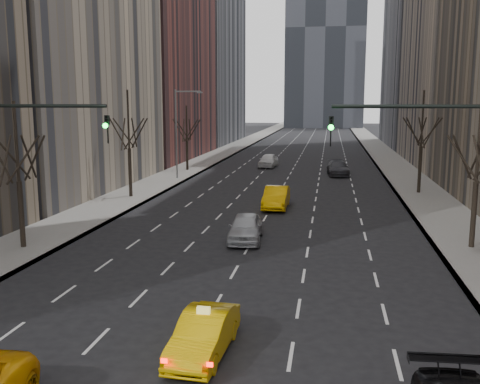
% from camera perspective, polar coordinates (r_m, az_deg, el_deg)
% --- Properties ---
extents(sidewalk_left, '(4.50, 320.00, 0.15)m').
position_cam_1_polar(sidewalk_left, '(79.89, -2.43, 3.94)').
color(sidewalk_left, slate).
rests_on(sidewalk_left, ground).
extents(sidewalk_right, '(4.50, 320.00, 0.15)m').
position_cam_1_polar(sidewalk_right, '(78.57, 15.37, 3.51)').
color(sidewalk_right, slate).
rests_on(sidewalk_right, ground).
extents(tree_lw_b, '(3.36, 3.50, 7.82)m').
position_cam_1_polar(tree_lw_b, '(30.77, -22.50, 1.03)').
color(tree_lw_b, black).
rests_on(tree_lw_b, ground).
extents(tree_lw_c, '(3.36, 3.50, 8.74)m').
position_cam_1_polar(tree_lw_c, '(45.00, -11.72, 4.45)').
color(tree_lw_c, black).
rests_on(tree_lw_c, ground).
extents(tree_lw_d, '(3.36, 3.50, 7.36)m').
position_cam_1_polar(tree_lw_d, '(62.10, -5.68, 5.52)').
color(tree_lw_d, black).
rests_on(tree_lw_d, ground).
extents(tree_rw_b, '(3.36, 3.50, 7.82)m').
position_cam_1_polar(tree_rw_b, '(31.04, 23.87, 1.01)').
color(tree_rw_b, black).
rests_on(tree_rw_b, ground).
extents(tree_rw_c, '(3.36, 3.50, 8.74)m').
position_cam_1_polar(tree_rw_c, '(48.54, 18.74, 4.50)').
color(tree_rw_c, black).
rests_on(tree_rw_c, ground).
extents(traffic_mast_right, '(6.69, 0.39, 8.00)m').
position_cam_1_polar(traffic_mast_right, '(20.49, 23.13, 2.04)').
color(traffic_mast_right, black).
rests_on(traffic_mast_right, ground).
extents(streetlight_far, '(2.83, 0.22, 9.00)m').
position_cam_1_polar(streetlight_far, '(54.94, -6.47, 7.13)').
color(streetlight_far, slate).
rests_on(streetlight_far, ground).
extents(taxi_sedan, '(1.67, 4.20, 1.36)m').
position_cam_1_polar(taxi_sedan, '(17.46, -3.88, -14.88)').
color(taxi_sedan, '#E6B304').
rests_on(taxi_sedan, ground).
extents(silver_sedan_ahead, '(2.16, 4.68, 1.55)m').
position_cam_1_polar(silver_sedan_ahead, '(30.81, 0.59, -3.80)').
color(silver_sedan_ahead, '#A6A8AE').
rests_on(silver_sedan_ahead, ground).
extents(far_taxi, '(1.74, 4.92, 1.62)m').
position_cam_1_polar(far_taxi, '(40.30, 3.89, -0.58)').
color(far_taxi, '#FFB605').
rests_on(far_taxi, ground).
extents(far_suv_grey, '(2.62, 5.53, 1.56)m').
position_cam_1_polar(far_suv_grey, '(59.42, 10.39, 2.53)').
color(far_suv_grey, '#313136').
rests_on(far_suv_grey, ground).
extents(far_car_white, '(2.28, 4.97, 1.65)m').
position_cam_1_polar(far_car_white, '(65.80, 3.04, 3.39)').
color(far_car_white, white).
rests_on(far_car_white, ground).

